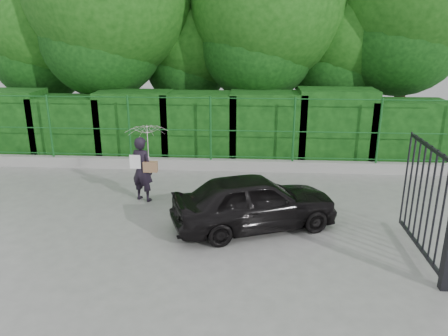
{
  "coord_description": "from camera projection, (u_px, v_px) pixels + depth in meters",
  "views": [
    {
      "loc": [
        1.58,
        -7.32,
        3.92
      ],
      "look_at": [
        0.99,
        1.3,
        1.1
      ],
      "focal_mm": 35.0,
      "sensor_mm": 36.0,
      "label": 1
    }
  ],
  "objects": [
    {
      "name": "ground",
      "position": [
        167.0,
        243.0,
        8.26
      ],
      "size": [
        80.0,
        80.0,
        0.0
      ],
      "primitive_type": "plane",
      "color": "gray"
    },
    {
      "name": "kerb",
      "position": [
        197.0,
        164.0,
        12.48
      ],
      "size": [
        14.0,
        0.25,
        0.3
      ],
      "primitive_type": "cube",
      "color": "#9E9E99",
      "rests_on": "ground"
    },
    {
      "name": "fence",
      "position": [
        204.0,
        128.0,
        12.14
      ],
      "size": [
        14.13,
        0.06,
        1.8
      ],
      "color": "#14511D",
      "rests_on": "kerb"
    },
    {
      "name": "hedge",
      "position": [
        201.0,
        127.0,
        13.16
      ],
      "size": [
        14.2,
        1.2,
        2.19
      ],
      "color": "black",
      "rests_on": "ground"
    },
    {
      "name": "trees",
      "position": [
        242.0,
        3.0,
        14.09
      ],
      "size": [
        17.1,
        6.15,
        8.08
      ],
      "color": "black",
      "rests_on": "ground"
    },
    {
      "name": "gate",
      "position": [
        442.0,
        207.0,
        6.9
      ],
      "size": [
        0.22,
        2.33,
        2.36
      ],
      "color": "black",
      "rests_on": "ground"
    },
    {
      "name": "woman",
      "position": [
        146.0,
        151.0,
        9.98
      ],
      "size": [
        0.98,
        1.0,
        1.81
      ],
      "color": "black",
      "rests_on": "ground"
    },
    {
      "name": "car",
      "position": [
        255.0,
        201.0,
        8.75
      ],
      "size": [
        3.58,
        2.42,
        1.13
      ],
      "primitive_type": "imported",
      "rotation": [
        0.0,
        0.0,
        1.93
      ],
      "color": "black",
      "rests_on": "ground"
    }
  ]
}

